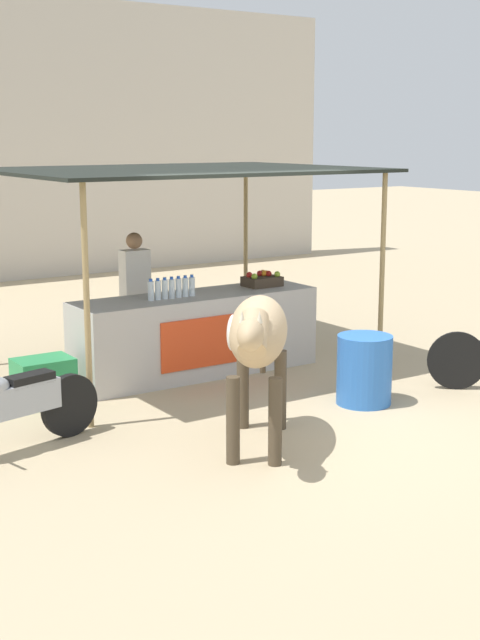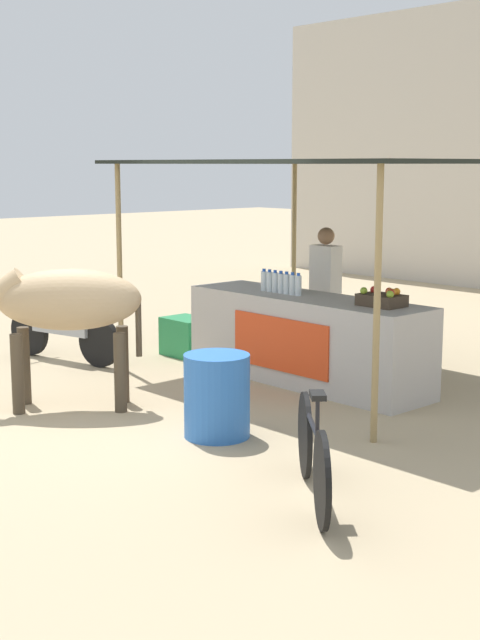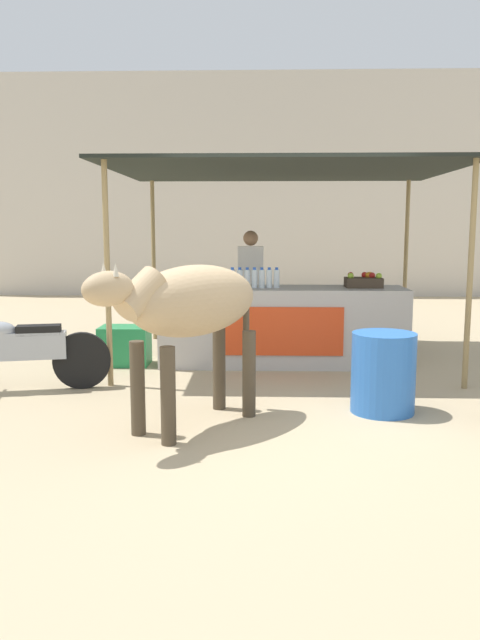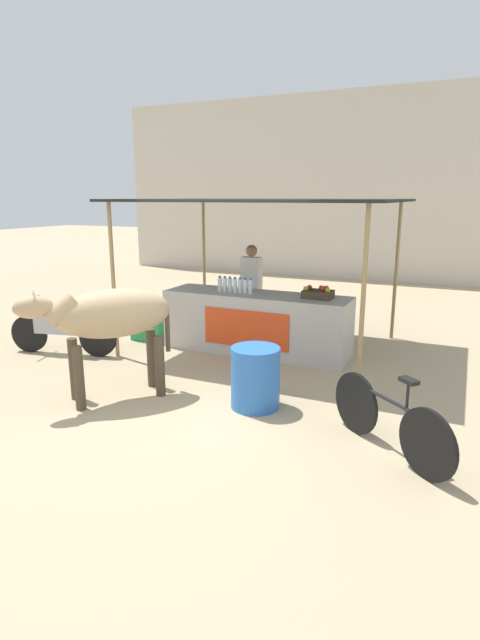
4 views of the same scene
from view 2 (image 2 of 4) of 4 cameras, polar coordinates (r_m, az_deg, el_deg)
The scene contains 11 objects.
ground_plane at distance 8.49m, azimuth -6.12°, elevation -6.36°, with size 60.00×60.00×0.00m, color tan.
stall_counter at distance 9.79m, azimuth 4.24°, elevation -1.24°, with size 3.00×0.82×0.96m.
stall_awning at distance 9.83m, azimuth 5.61°, elevation 9.62°, with size 4.20×3.20×2.42m.
water_bottle_row at distance 9.90m, azimuth 2.63°, elevation 2.39°, with size 0.61×0.07×0.25m.
fruit_crate at distance 9.10m, azimuth 9.10°, elevation 1.35°, with size 0.44×0.32×0.18m.
vendor_behind_counter at distance 10.55m, azimuth 5.47°, elevation 1.58°, with size 0.34×0.22×1.65m.
cooler_box at distance 11.18m, azimuth -3.41°, elevation -1.08°, with size 0.60×0.44×0.48m, color #268C4C.
water_barrel at distance 7.85m, azimuth -1.49°, elevation -4.86°, with size 0.58×0.58×0.74m, color blue.
cow at distance 8.80m, azimuth -11.29°, elevation 0.99°, with size 1.43×1.64×1.44m.
motorcycle_parked at distance 11.07m, azimuth -11.34°, elevation -0.39°, with size 1.77×0.63×0.90m.
bicycle_leaning at distance 6.41m, azimuth 4.69°, elevation -8.51°, with size 1.30×1.10×0.85m.
Camera 2 is at (6.59, -4.79, 2.37)m, focal length 50.00 mm.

